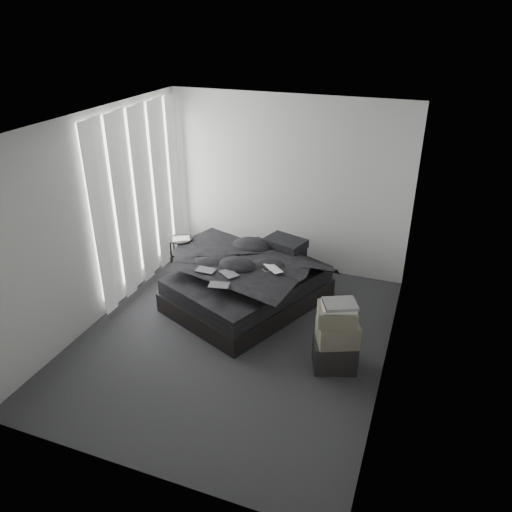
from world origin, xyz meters
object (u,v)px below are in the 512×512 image
(bed, at_px, (248,295))
(box_lower, at_px, (335,354))
(laptop, at_px, (270,265))
(side_stand, at_px, (182,258))

(bed, bearing_deg, box_lower, -9.67)
(laptop, bearing_deg, side_stand, -155.06)
(bed, height_order, box_lower, box_lower)
(bed, xyz_separation_m, laptop, (0.35, -0.10, 0.58))
(side_stand, xyz_separation_m, box_lower, (2.57, -1.26, -0.14))
(laptop, height_order, side_stand, laptop)
(box_lower, bearing_deg, bed, 146.98)
(bed, relative_size, side_stand, 3.08)
(bed, bearing_deg, side_stand, -173.23)
(laptop, height_order, box_lower, laptop)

